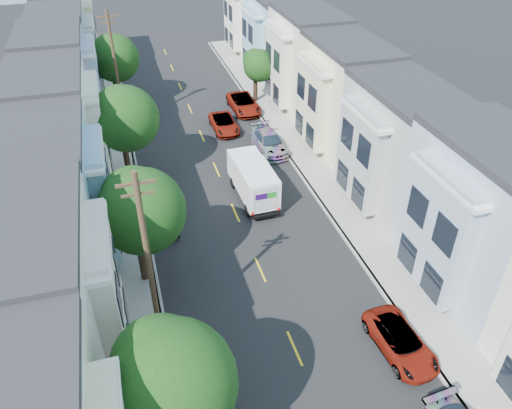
{
  "coord_description": "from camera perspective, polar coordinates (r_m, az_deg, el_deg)",
  "views": [
    {
      "loc": [
        -6.36,
        -15.06,
        20.03
      ],
      "look_at": [
        0.76,
        9.54,
        2.2
      ],
      "focal_mm": 35.0,
      "sensor_mm": 36.0,
      "label": 1
    }
  ],
  "objects": [
    {
      "name": "centerline",
      "position": [
        36.68,
        -3.52,
        1.67
      ],
      "size": [
        0.12,
        70.0,
        0.01
      ],
      "primitive_type": "cube",
      "color": "gold",
      "rests_on": "ground"
    },
    {
      "name": "parked_right_d",
      "position": [
        48.62,
        -1.44,
        11.43
      ],
      "size": [
        2.49,
        5.22,
        1.44
      ],
      "primitive_type": "imported",
      "rotation": [
        0.0,
        0.0,
        0.02
      ],
      "color": "#0E2038",
      "rests_on": "ground"
    },
    {
      "name": "parked_left_d",
      "position": [
        33.29,
        -10.59,
        -1.43
      ],
      "size": [
        1.62,
        4.02,
        1.31
      ],
      "primitive_type": "imported",
      "rotation": [
        0.0,
        0.0,
        0.06
      ],
      "color": "#490C11",
      "rests_on": "ground"
    },
    {
      "name": "ground",
      "position": [
        25.86,
        4.43,
        -16.08
      ],
      "size": [
        160.0,
        160.0,
        0.0
      ],
      "primitive_type": "plane",
      "color": "black",
      "rests_on": "ground"
    },
    {
      "name": "tree_far_r",
      "position": [
        49.7,
        0.26,
        15.53
      ],
      "size": [
        3.1,
        3.1,
        5.18
      ],
      "color": "black",
      "rests_on": "ground"
    },
    {
      "name": "tree_d",
      "position": [
        36.59,
        -14.8,
        9.4
      ],
      "size": [
        4.7,
        4.7,
        7.37
      ],
      "color": "black",
      "rests_on": "ground"
    },
    {
      "name": "curb_left",
      "position": [
        36.09,
        -12.92,
        0.27
      ],
      "size": [
        0.3,
        70.0,
        0.15
      ],
      "primitive_type": "cube",
      "color": "gray",
      "rests_on": "ground"
    },
    {
      "name": "utility_pole_near",
      "position": [
        22.64,
        -12.05,
        -7.2
      ],
      "size": [
        1.6,
        0.26,
        10.0
      ],
      "color": "#42301E",
      "rests_on": "ground"
    },
    {
      "name": "sidewalk_right",
      "position": [
        38.6,
        7.16,
        3.42
      ],
      "size": [
        2.6,
        70.0,
        0.15
      ],
      "primitive_type": "cube",
      "color": "gray",
      "rests_on": "ground"
    },
    {
      "name": "townhouse_row_left",
      "position": [
        36.44,
        -20.84,
        -1.1
      ],
      "size": [
        5.0,
        70.0,
        8.5
      ],
      "primitive_type": "cube",
      "color": "#B0B2B0",
      "rests_on": "ground"
    },
    {
      "name": "parked_right_c",
      "position": [
        41.53,
        1.5,
        7.17
      ],
      "size": [
        2.28,
        5.06,
        1.5
      ],
      "primitive_type": "imported",
      "rotation": [
        0.0,
        0.0,
        0.04
      ],
      "color": "black",
      "rests_on": "ground"
    },
    {
      "name": "parked_right_b",
      "position": [
        26.19,
        16.18,
        -14.86
      ],
      "size": [
        2.34,
        4.62,
        1.25
      ],
      "primitive_type": "imported",
      "rotation": [
        0.0,
        0.0,
        0.06
      ],
      "color": "silver",
      "rests_on": "ground"
    },
    {
      "name": "sidewalk_left",
      "position": [
        36.1,
        -14.95,
        -0.06
      ],
      "size": [
        2.6,
        70.0,
        0.15
      ],
      "primitive_type": "cube",
      "color": "gray",
      "rests_on": "ground"
    },
    {
      "name": "lead_sedan",
      "position": [
        44.92,
        -3.67,
        9.18
      ],
      "size": [
        2.11,
        4.55,
        1.26
      ],
      "primitive_type": "imported",
      "rotation": [
        0.0,
        0.0,
        0.0
      ],
      "color": "black",
      "rests_on": "ground"
    },
    {
      "name": "parked_left_c",
      "position": [
        24.45,
        -6.7,
        -18.09
      ],
      "size": [
        2.21,
        4.49,
        1.23
      ],
      "primitive_type": "imported",
      "rotation": [
        0.0,
        0.0,
        0.04
      ],
      "color": "#9CA3AD",
      "rests_on": "ground"
    },
    {
      "name": "fedex_truck",
      "position": [
        34.94,
        -0.35,
        2.88
      ],
      "size": [
        2.21,
        5.74,
        2.75
      ],
      "rotation": [
        0.0,
        0.0,
        0.03
      ],
      "color": "white",
      "rests_on": "ground"
    },
    {
      "name": "curb_right",
      "position": [
        38.16,
        5.36,
        3.15
      ],
      "size": [
        0.3,
        70.0,
        0.15
      ],
      "primitive_type": "cube",
      "color": "gray",
      "rests_on": "ground"
    },
    {
      "name": "townhouse_row_right",
      "position": [
        40.15,
        12.19,
        4.06
      ],
      "size": [
        5.0,
        70.0,
        8.5
      ],
      "primitive_type": "cube",
      "color": "#B0B2B0",
      "rests_on": "ground"
    },
    {
      "name": "road_slab",
      "position": [
        36.68,
        -3.53,
        1.69
      ],
      "size": [
        12.0,
        70.0,
        0.02
      ],
      "primitive_type": "cube",
      "color": "black",
      "rests_on": "ground"
    },
    {
      "name": "tree_b",
      "position": [
        18.76,
        -9.89,
        -19.63
      ],
      "size": [
        4.7,
        4.7,
        7.28
      ],
      "color": "black",
      "rests_on": "ground"
    },
    {
      "name": "tree_e",
      "position": [
        49.64,
        -15.9,
        15.75
      ],
      "size": [
        4.39,
        4.39,
        7.05
      ],
      "color": "black",
      "rests_on": "ground"
    },
    {
      "name": "tree_c",
      "position": [
        26.9,
        -13.12,
        -0.8
      ],
      "size": [
        4.7,
        4.7,
        7.12
      ],
      "color": "black",
      "rests_on": "ground"
    },
    {
      "name": "utility_pole_far",
      "position": [
        45.56,
        -15.68,
        14.53
      ],
      "size": [
        1.6,
        0.26,
        10.0
      ],
      "color": "#42301E",
      "rests_on": "ground"
    }
  ]
}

